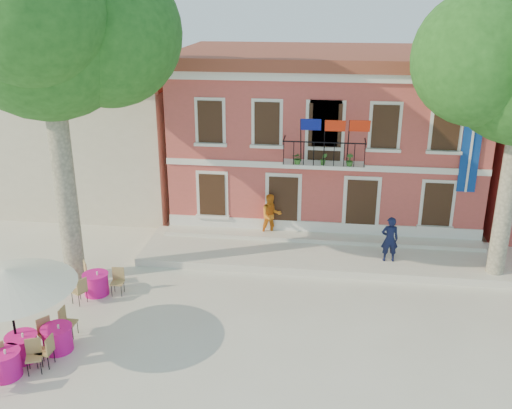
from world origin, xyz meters
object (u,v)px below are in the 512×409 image
object	(u,v)px
cafe_table_0	(22,346)
cafe_table_2	(5,363)
pedestrian_navy	(390,239)
cafe_table_3	(96,283)
cafe_table_1	(57,338)
pedestrian_orange	(271,215)
plane_tree_west	(46,27)
patio_umbrella	(6,279)

from	to	relation	value
cafe_table_0	cafe_table_2	distance (m)	0.81
cafe_table_2	pedestrian_navy	bearing A→B (deg)	36.63
cafe_table_3	cafe_table_1	bearing A→B (deg)	-86.63
pedestrian_orange	cafe_table_0	distance (m)	10.99
plane_tree_west	pedestrian_orange	distance (m)	11.02
pedestrian_navy	cafe_table_2	size ratio (longest dim) A/B	0.96
pedestrian_navy	pedestrian_orange	bearing A→B (deg)	-26.16
patio_umbrella	cafe_table_2	xyz separation A→B (m)	(0.14, -0.90, -2.07)
plane_tree_west	cafe_table_3	bearing A→B (deg)	-40.70
patio_umbrella	plane_tree_west	bearing A→B (deg)	95.27
cafe_table_3	plane_tree_west	bearing A→B (deg)	139.30
cafe_table_2	cafe_table_3	size ratio (longest dim) A/B	0.99
patio_umbrella	pedestrian_navy	world-z (taller)	patio_umbrella
cafe_table_1	cafe_table_3	xyz separation A→B (m)	(-0.20, 3.35, 0.01)
plane_tree_west	cafe_table_3	size ratio (longest dim) A/B	6.42
plane_tree_west	patio_umbrella	distance (m)	8.02
patio_umbrella	pedestrian_navy	xyz separation A→B (m)	(11.01, 7.19, -1.31)
pedestrian_navy	cafe_table_3	xyz separation A→B (m)	(-10.21, -3.38, -0.76)
pedestrian_orange	cafe_table_3	bearing A→B (deg)	-156.32
pedestrian_navy	cafe_table_0	bearing A→B (deg)	28.97
patio_umbrella	cafe_table_2	distance (m)	2.26
patio_umbrella	cafe_table_2	world-z (taller)	patio_umbrella
plane_tree_west	cafe_table_0	distance (m)	9.80
patio_umbrella	pedestrian_orange	distance (m)	11.08
cafe_table_0	cafe_table_2	xyz separation A→B (m)	(-0.07, -0.81, 0.01)
pedestrian_navy	cafe_table_0	distance (m)	13.05
cafe_table_0	plane_tree_west	bearing A→B (deg)	97.48
patio_umbrella	cafe_table_1	xyz separation A→B (m)	(1.00, 0.46, -2.08)
patio_umbrella	pedestrian_orange	xyz separation A→B (m)	(6.34, 9.00, -1.29)
plane_tree_west	cafe_table_2	world-z (taller)	plane_tree_west
plane_tree_west	pedestrian_navy	distance (m)	13.98
cafe_table_1	plane_tree_west	bearing A→B (deg)	108.11
cafe_table_1	cafe_table_2	size ratio (longest dim) A/B	1.04
plane_tree_west	pedestrian_orange	bearing A→B (deg)	31.25
cafe_table_1	cafe_table_3	size ratio (longest dim) A/B	1.03
plane_tree_west	pedestrian_orange	xyz separation A→B (m)	(6.79, 4.12, -7.64)
pedestrian_navy	cafe_table_3	distance (m)	10.78
pedestrian_navy	pedestrian_orange	size ratio (longest dim) A/B	0.98
plane_tree_west	cafe_table_3	distance (m)	8.58
pedestrian_orange	cafe_table_2	world-z (taller)	pedestrian_orange
plane_tree_west	patio_umbrella	bearing A→B (deg)	-84.73
plane_tree_west	pedestrian_navy	world-z (taller)	plane_tree_west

